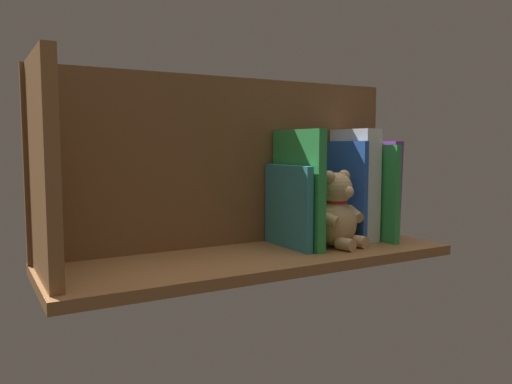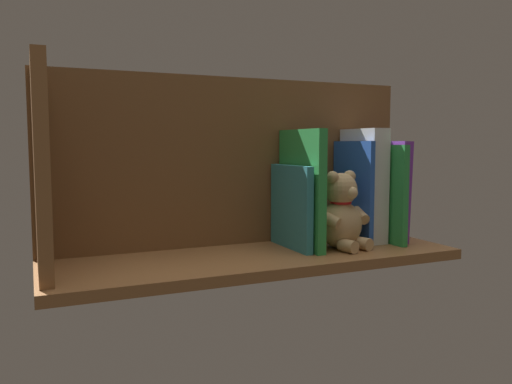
# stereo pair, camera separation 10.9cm
# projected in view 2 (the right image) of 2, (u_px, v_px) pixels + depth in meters

# --- Properties ---
(ground_plane) EXTENTS (0.88, 0.29, 0.02)m
(ground_plane) POSITION_uv_depth(u_px,v_px,m) (256.00, 259.00, 1.10)
(ground_plane) COLOR brown
(shelf_back_panel) EXTENTS (0.88, 0.02, 0.39)m
(shelf_back_panel) POSITION_uv_depth(u_px,v_px,m) (235.00, 162.00, 1.20)
(shelf_back_panel) COLOR brown
(shelf_back_panel) RESTS_ON ground_plane
(shelf_side_divider) EXTENTS (0.02, 0.23, 0.39)m
(shelf_side_divider) POSITION_uv_depth(u_px,v_px,m) (41.00, 167.00, 0.91)
(shelf_side_divider) COLOR brown
(shelf_side_divider) RESTS_ON ground_plane
(book_0) EXTENTS (0.03, 0.16, 0.24)m
(book_0) POSITION_uv_depth(u_px,v_px,m) (385.00, 190.00, 1.27)
(book_0) COLOR purple
(book_0) RESTS_ON ground_plane
(book_1) EXTENTS (0.02, 0.19, 0.23)m
(book_1) POSITION_uv_depth(u_px,v_px,m) (380.00, 193.00, 1.25)
(book_1) COLOR green
(book_1) RESTS_ON ground_plane
(dictionary_thick_white) EXTENTS (0.05, 0.14, 0.27)m
(dictionary_thick_white) POSITION_uv_depth(u_px,v_px,m) (363.00, 185.00, 1.25)
(dictionary_thick_white) COLOR white
(dictionary_thick_white) RESTS_ON ground_plane
(book_2) EXTENTS (0.01, 0.15, 0.24)m
(book_2) POSITION_uv_depth(u_px,v_px,m) (353.00, 192.00, 1.23)
(book_2) COLOR blue
(book_2) RESTS_ON ground_plane
(teddy_bear) EXTENTS (0.14, 0.13, 0.18)m
(teddy_bear) POSITION_uv_depth(u_px,v_px,m) (342.00, 214.00, 1.16)
(teddy_bear) COLOR tan
(teddy_bear) RESTS_ON ground_plane
(book_3) EXTENTS (0.02, 0.19, 0.27)m
(book_3) POSITION_uv_depth(u_px,v_px,m) (301.00, 189.00, 1.16)
(book_3) COLOR green
(book_3) RESTS_ON ground_plane
(book_4) EXTENTS (0.02, 0.17, 0.19)m
(book_4) POSITION_uv_depth(u_px,v_px,m) (291.00, 207.00, 1.16)
(book_4) COLOR teal
(book_4) RESTS_ON ground_plane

